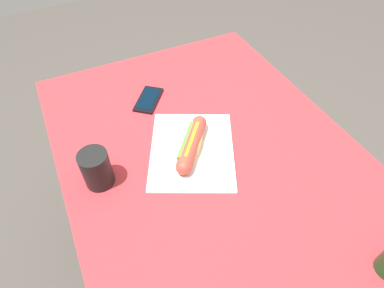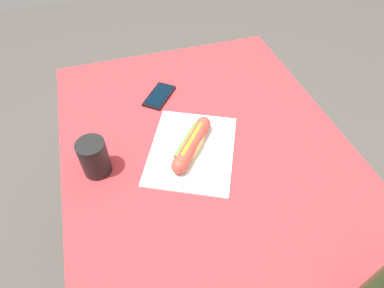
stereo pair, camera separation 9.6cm
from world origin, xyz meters
TOP-DOWN VIEW (x-y plane):
  - ground_plane at (0.00, 0.00)m, footprint 6.00×6.00m
  - dining_table at (0.00, 0.00)m, footprint 1.21×0.87m
  - paper_wrapper at (0.04, 0.05)m, footprint 0.39×0.36m
  - hot_dog at (0.04, 0.05)m, footprint 0.19×0.17m
  - cell_phone at (0.32, 0.09)m, footprint 0.15×0.14m
  - drinking_cup at (0.05, 0.33)m, footprint 0.08×0.08m

SIDE VIEW (x-z plane):
  - ground_plane at x=0.00m, z-range 0.00..0.00m
  - dining_table at x=0.00m, z-range 0.24..1.00m
  - paper_wrapper at x=0.04m, z-range 0.75..0.76m
  - cell_phone at x=0.32m, z-range 0.75..0.76m
  - hot_dog at x=0.04m, z-range 0.76..0.81m
  - drinking_cup at x=0.05m, z-range 0.75..0.86m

